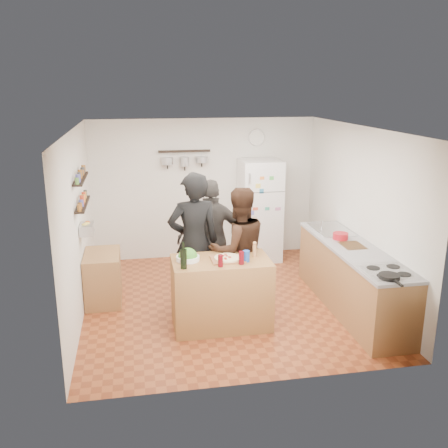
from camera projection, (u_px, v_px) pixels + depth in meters
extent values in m
plane|color=brown|center=(225.00, 301.00, 7.31)|extent=(4.20, 4.20, 0.00)
plane|color=white|center=(225.00, 128.00, 6.63)|extent=(4.20, 4.20, 0.00)
plane|color=silver|center=(204.00, 189.00, 8.96)|extent=(4.00, 0.00, 4.00)
plane|color=silver|center=(77.00, 226.00, 6.62)|extent=(0.00, 4.20, 4.20)
plane|color=silver|center=(359.00, 213.00, 7.31)|extent=(0.00, 4.20, 4.20)
cube|color=brown|center=(221.00, 293.00, 6.48)|extent=(1.25, 0.72, 0.91)
cube|color=brown|center=(228.00, 259.00, 6.35)|extent=(0.42, 0.34, 0.02)
cylinder|color=#CCB986|center=(228.00, 258.00, 6.34)|extent=(0.34, 0.34, 0.02)
cylinder|color=white|center=(188.00, 258.00, 6.32)|extent=(0.30, 0.30, 0.06)
cylinder|color=black|center=(184.00, 259.00, 6.03)|extent=(0.08, 0.08, 0.24)
cylinder|color=#52070D|center=(220.00, 261.00, 6.10)|extent=(0.06, 0.06, 0.15)
cylinder|color=#52070E|center=(241.00, 258.00, 6.18)|extent=(0.07, 0.07, 0.16)
cylinder|color=#B0784A|center=(255.00, 251.00, 6.46)|extent=(0.05, 0.05, 0.16)
cylinder|color=#1A4192|center=(246.00, 256.00, 6.27)|extent=(0.09, 0.09, 0.14)
imported|color=black|center=(194.00, 243.00, 6.80)|extent=(0.76, 0.55, 1.96)
imported|color=black|center=(238.00, 250.00, 6.83)|extent=(0.95, 0.80, 1.75)
imported|color=#2D2A28|center=(212.00, 239.00, 7.33)|extent=(1.04, 0.45, 1.76)
cube|color=#9E7042|center=(352.00, 279.00, 6.96)|extent=(0.63, 2.63, 0.90)
cube|color=white|center=(388.00, 272.00, 5.93)|extent=(0.60, 0.62, 0.02)
cylinder|color=black|center=(389.00, 276.00, 5.72)|extent=(0.24, 0.24, 0.05)
cube|color=silver|center=(331.00, 230.00, 7.64)|extent=(0.50, 0.80, 0.03)
cube|color=brown|center=(352.00, 246.00, 6.89)|extent=(0.30, 0.40, 0.02)
cylinder|color=#A7131D|center=(340.00, 236.00, 7.16)|extent=(0.22, 0.22, 0.09)
cube|color=white|center=(260.00, 210.00, 8.89)|extent=(0.70, 0.68, 1.80)
cylinder|color=silver|center=(257.00, 138.00, 8.86)|extent=(0.30, 0.03, 0.30)
cube|color=black|center=(83.00, 204.00, 6.76)|extent=(0.12, 1.00, 0.02)
cube|color=black|center=(81.00, 179.00, 6.66)|extent=(0.12, 1.00, 0.02)
cube|color=silver|center=(87.00, 229.00, 6.86)|extent=(0.18, 0.35, 0.14)
cube|color=#95683E|center=(103.00, 278.00, 7.23)|extent=(0.50, 0.80, 0.73)
cube|color=black|center=(184.00, 151.00, 8.61)|extent=(0.90, 0.04, 0.04)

